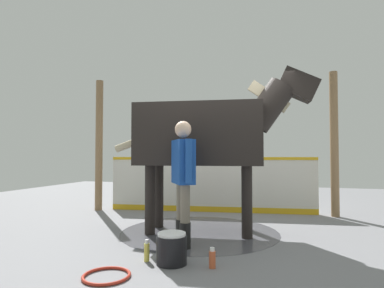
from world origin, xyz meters
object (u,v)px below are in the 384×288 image
horse (206,135)px  wash_bucket (172,249)px  handler (183,173)px  hose_coil (107,276)px  bottle_spray (212,259)px  bottle_shampoo (147,251)px

horse → wash_bucket: bearing=-98.4°
handler → wash_bucket: bearing=65.4°
wash_bucket → hose_coil: (-0.55, 0.49, -0.15)m
bottle_spray → horse: bearing=16.1°
handler → bottle_spray: (-0.70, -0.56, -0.88)m
horse → handler: (-0.83, 0.12, -0.57)m
wash_bucket → bottle_shampoo: 0.31m
horse → wash_bucket: size_ratio=9.40×
handler → bottle_shampoo: (-0.70, 0.21, -0.86)m
horse → bottle_shampoo: size_ratio=13.22×
bottle_shampoo → wash_bucket: bearing=-91.0°
handler → wash_bucket: handler is taller
wash_bucket → bottle_spray: 0.47m
horse → hose_coil: size_ratio=6.75×
bottle_spray → hose_coil: (-0.56, 0.96, -0.08)m
horse → hose_coil: 2.65m
wash_bucket → bottle_shampoo: wash_bucket is taller
wash_bucket → hose_coil: 0.76m
handler → hose_coil: bearing=40.4°
bottle_spray → wash_bucket: bearing=90.8°
wash_bucket → hose_coil: size_ratio=0.72×
handler → bottle_shampoo: size_ratio=6.81×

